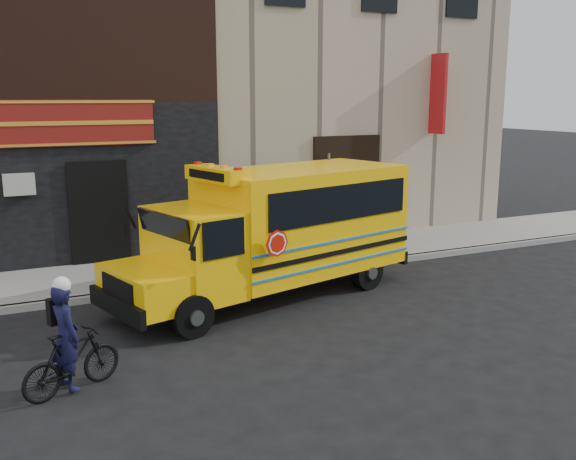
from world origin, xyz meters
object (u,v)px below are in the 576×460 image
(sign_pole, at_px, (329,205))
(bicycle, at_px, (72,362))
(school_bus, at_px, (280,227))
(cyclist, at_px, (66,340))

(sign_pole, relative_size, bicycle, 1.85)
(school_bus, relative_size, cyclist, 4.52)
(sign_pole, xyz_separation_m, bicycle, (-6.78, -4.56, -1.14))
(school_bus, distance_m, sign_pole, 2.56)
(bicycle, distance_m, cyclist, 0.34)
(sign_pole, distance_m, cyclist, 8.23)
(bicycle, height_order, cyclist, cyclist)
(sign_pole, xyz_separation_m, cyclist, (-6.84, -4.50, -0.81))
(school_bus, bearing_deg, sign_pole, 36.73)
(sign_pole, bearing_deg, school_bus, -143.27)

